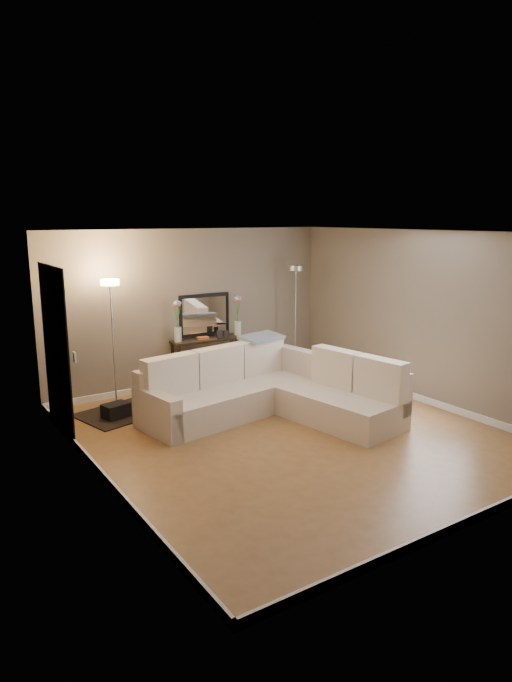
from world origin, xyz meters
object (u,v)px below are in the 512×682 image
sectional_sofa (268,391)px  console_table (205,359)px  floor_lamp_unlit (296,298)px  floor_lamp_lit (112,318)px

sectional_sofa → console_table: bearing=91.7°
sectional_sofa → console_table: 1.82m
floor_lamp_unlit → console_table: bearing=171.4°
sectional_sofa → floor_lamp_unlit: floor_lamp_unlit is taller
sectional_sofa → console_table: size_ratio=2.33×
console_table → floor_lamp_lit: (-1.63, -0.23, 0.89)m
floor_lamp_lit → sectional_sofa: bearing=-43.2°
sectional_sofa → floor_lamp_unlit: 2.49m
sectional_sofa → console_table: sectional_sofa is taller
sectional_sofa → floor_lamp_unlit: (1.64, 1.56, 1.03)m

